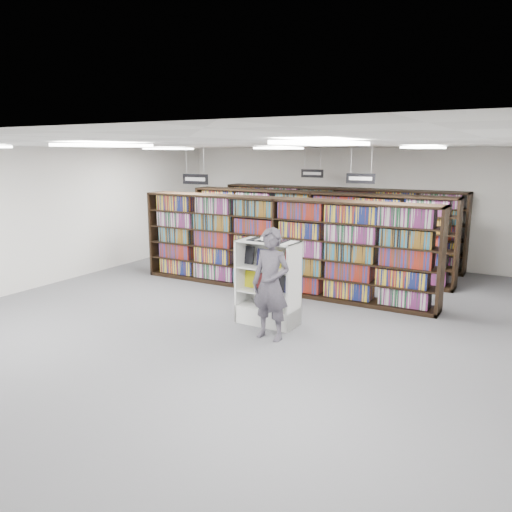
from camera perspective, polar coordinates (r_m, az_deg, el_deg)
The scene contains 18 objects.
floor at distance 9.68m, azimuth -2.87°, elevation -6.76°, with size 12.00×12.00×0.00m, color #4C4C51.
ceiling at distance 9.18m, azimuth -3.08°, elevation 12.55°, with size 10.00×12.00×0.10m, color silver.
wall_back at distance 14.68m, azimuth 9.70°, elevation 5.83°, with size 10.00×0.10×3.20m, color silver.
wall_left at distance 12.67m, azimuth -22.52°, elevation 4.19°, with size 0.10×12.00×3.20m, color silver.
bookshelf_row_near at distance 11.10m, azimuth 2.58°, elevation 1.26°, with size 7.00×0.60×2.10m.
bookshelf_row_mid at distance 12.90m, azimuth 6.59°, elevation 2.66°, with size 7.00×0.60×2.10m.
bookshelf_row_far at distance 14.46m, azimuth 9.22°, elevation 3.57°, with size 7.00×0.60×2.10m.
aisle_sign_left at distance 10.86m, azimuth -6.95°, elevation 8.82°, with size 0.65×0.02×0.80m.
aisle_sign_right at distance 11.29m, azimuth 11.87°, elevation 8.77°, with size 0.65×0.02×0.80m.
aisle_sign_center at distance 13.86m, azimuth 6.44°, elevation 9.45°, with size 0.65×0.02×0.80m.
troffer_front_center at distance 6.83m, azimuth -16.97°, elevation 12.02°, with size 0.60×1.20×0.04m, color white.
troffer_front_right at distance 5.12m, azimuth 7.63°, elevation 12.68°, with size 0.60×1.20×0.04m, color white.
troffer_back_left at distance 12.56m, azimuth -9.92°, elevation 11.99°, with size 0.60×1.20×0.04m, color white.
troffer_back_center at distance 10.92m, azimuth 2.68°, elevation 12.21°, with size 0.60×1.20×0.04m, color white.
troffer_back_right at distance 9.94m, azimuth 18.66°, elevation 11.67°, with size 0.60×1.20×0.04m, color white.
endcap_display at distance 9.10m, azimuth 1.47°, elevation -4.63°, with size 1.11×0.58×1.54m.
open_book at distance 8.86m, azimuth 1.37°, elevation 1.98°, with size 0.69×0.40×0.13m.
shopper at distance 8.24m, azimuth 1.70°, elevation -3.25°, with size 0.68×0.45×1.88m, color #4D4954.
Camera 1 is at (4.91, -7.75, 3.07)m, focal length 35.00 mm.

